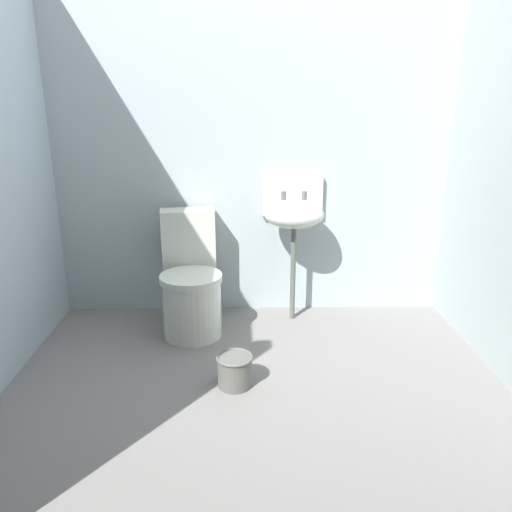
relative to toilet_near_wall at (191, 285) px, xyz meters
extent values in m
cube|color=slate|center=(0.41, -0.90, -0.36)|extent=(3.11, 2.91, 0.08)
cube|color=#A6B4BA|center=(0.41, 0.40, 0.87)|extent=(3.11, 0.10, 2.38)
cylinder|color=silver|center=(0.01, -0.09, -0.13)|extent=(0.43, 0.43, 0.38)
cylinder|color=silver|center=(0.01, -0.09, 0.08)|extent=(0.45, 0.45, 0.04)
cube|color=silver|center=(-0.03, 0.21, 0.26)|extent=(0.38, 0.23, 0.40)
cylinder|color=#5D5D56|center=(0.69, 0.16, 0.01)|extent=(0.04, 0.04, 0.66)
ellipsoid|color=silver|center=(0.69, 0.16, 0.43)|extent=(0.40, 0.32, 0.18)
cube|color=silver|center=(0.69, 0.33, 0.53)|extent=(0.42, 0.04, 0.28)
cylinder|color=#5D5D56|center=(0.62, 0.22, 0.55)|extent=(0.04, 0.04, 0.06)
cylinder|color=#5D5D56|center=(0.76, 0.22, 0.55)|extent=(0.04, 0.04, 0.06)
cylinder|color=#5D5D56|center=(0.30, -0.71, -0.24)|extent=(0.19, 0.19, 0.17)
torus|color=#5C5F5C|center=(0.30, -0.71, -0.15)|extent=(0.20, 0.20, 0.02)
camera|label=1|loc=(0.35, -3.07, 1.16)|focal=34.81mm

